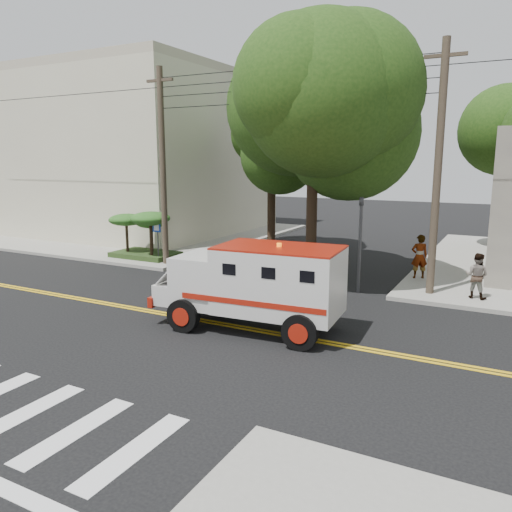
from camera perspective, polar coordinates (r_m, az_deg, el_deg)
The scene contains 13 objects.
ground at distance 16.07m, azimuth -7.53°, elevation -7.09°, with size 100.00×100.00×0.00m, color black.
sidewalk_nw at distance 34.62m, azimuth -12.96°, elevation 2.56°, with size 17.00×17.00×0.15m, color gray.
building_left at distance 36.72m, azimuth -14.17°, elevation 10.93°, with size 16.00×14.00×10.00m, color beige.
utility_pole_left at distance 23.46m, azimuth -10.60°, elevation 9.66°, with size 0.28×0.28×9.00m, color #382D23.
utility_pole_right at distance 18.82m, azimuth 20.04°, elevation 8.92°, with size 0.28×0.28×9.00m, color #382D23.
tree_main at distance 20.03m, azimuth 7.56°, elevation 17.30°, with size 6.08×5.70×9.85m.
tree_left at distance 26.86m, azimuth 2.24°, elevation 12.60°, with size 4.48×4.20×7.70m.
traffic_signal at distance 18.94m, azimuth 11.83°, elevation 2.44°, with size 0.15×0.18×3.60m.
accessibility_sign at distance 24.23m, azimuth -11.20°, elevation 2.23°, with size 0.45×0.10×2.02m.
palm_planter at distance 25.32m, azimuth -12.77°, elevation 3.17°, with size 3.52×2.63×2.36m.
armored_truck at distance 14.53m, azimuth -0.05°, elevation -2.99°, with size 5.74×2.62×2.55m.
pedestrian_a at distance 21.50m, azimuth 18.17°, elevation -0.05°, with size 0.66×0.43×1.81m, color gray.
pedestrian_b at distance 19.11m, azimuth 23.91°, elevation -2.07°, with size 0.79×0.61×1.62m, color gray.
Camera 1 is at (8.90, -12.44, 4.95)m, focal length 35.00 mm.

